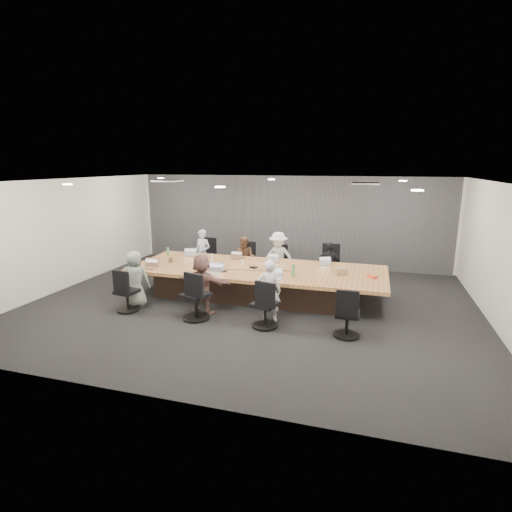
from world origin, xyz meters
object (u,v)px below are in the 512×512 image
(laptop_6, at_px, (276,279))
(snack_packet, at_px, (372,277))
(person_1, at_px, (245,258))
(stapler, at_px, (273,272))
(chair_5, at_px, (196,299))
(person_6, at_px, (269,291))
(person_2, at_px, (278,258))
(laptop_2, at_px, (273,260))
(person_4, at_px, (135,279))
(laptop_1, at_px, (239,258))
(bottle_clear, at_px, (212,258))
(person_0, at_px, (203,253))
(conference_table, at_px, (257,281))
(laptop_0, at_px, (194,255))
(chair_7, at_px, (347,318))
(chair_2, at_px, (281,266))
(mug_brown, at_px, (171,260))
(laptop_4, at_px, (148,268))
(chair_6, at_px, (265,308))
(chair_1, at_px, (249,263))
(canvas_bag, at_px, (340,271))
(laptop_3, at_px, (327,264))
(person_3, at_px, (329,265))
(person_5, at_px, (202,284))
(chair_4, at_px, (127,295))
(bottle_green_right, at_px, (293,270))
(bottle_green_left, at_px, (168,252))
(laptop_5, at_px, (212,273))

(laptop_6, distance_m, snack_packet, 2.12)
(person_1, distance_m, stapler, 2.09)
(chair_5, distance_m, person_6, 1.54)
(person_2, bearing_deg, laptop_2, -87.59)
(person_4, bearing_deg, chair_5, 152.93)
(laptop_1, distance_m, laptop_2, 0.94)
(snack_packet, bearing_deg, bottle_clear, 175.02)
(person_0, bearing_deg, bottle_clear, -45.16)
(conference_table, bearing_deg, laptop_0, 158.38)
(laptop_0, bearing_deg, chair_7, 139.80)
(chair_2, height_order, person_4, person_4)
(person_2, xyz_separation_m, stapler, (0.27, -1.70, 0.07))
(mug_brown, bearing_deg, laptop_4, -106.91)
(chair_7, xyz_separation_m, laptop_1, (-2.98, 2.50, 0.37))
(person_4, distance_m, laptop_4, 0.56)
(chair_6, distance_m, laptop_6, 0.97)
(conference_table, xyz_separation_m, chair_1, (-0.74, 1.70, -0.01))
(person_2, relative_size, canvas_bag, 5.01)
(chair_5, relative_size, laptop_3, 3.11)
(chair_7, distance_m, laptop_4, 4.80)
(person_3, height_order, mug_brown, person_3)
(chair_6, bearing_deg, mug_brown, 166.85)
(chair_6, distance_m, bottle_clear, 2.76)
(stapler, bearing_deg, canvas_bag, 15.63)
(laptop_0, distance_m, person_5, 2.46)
(chair_4, height_order, person_2, person_2)
(chair_4, xyz_separation_m, laptop_6, (3.12, 0.90, 0.38))
(stapler, bearing_deg, laptop_2, 107.64)
(stapler, xyz_separation_m, canvas_bag, (1.49, 0.29, 0.05))
(chair_4, bearing_deg, laptop_1, 62.94)
(chair_4, relative_size, person_0, 0.55)
(person_4, xyz_separation_m, canvas_bag, (4.42, 1.29, 0.18))
(laptop_4, height_order, laptop_6, same)
(person_0, relative_size, laptop_6, 4.58)
(chair_1, height_order, laptop_6, chair_1)
(person_5, bearing_deg, bottle_green_right, -147.78)
(chair_2, bearing_deg, laptop_3, 161.46)
(chair_2, relative_size, laptop_6, 2.46)
(person_1, xyz_separation_m, person_2, (0.94, 0.00, 0.08))
(person_4, relative_size, bottle_green_left, 5.42)
(person_0, bearing_deg, person_6, -35.22)
(person_4, bearing_deg, chair_7, 160.78)
(chair_7, height_order, person_2, person_2)
(laptop_0, bearing_deg, canvas_bag, 158.01)
(chair_7, bearing_deg, person_3, 102.49)
(snack_packet, bearing_deg, chair_2, 143.80)
(chair_2, relative_size, person_6, 0.56)
(laptop_5, xyz_separation_m, snack_packet, (3.48, 0.71, 0.01))
(person_0, xyz_separation_m, laptop_1, (1.28, -0.55, 0.07))
(chair_1, relative_size, bottle_green_left, 3.29)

